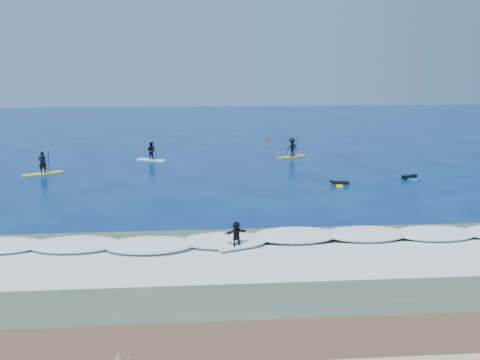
{
  "coord_description": "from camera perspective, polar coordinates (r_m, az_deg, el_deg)",
  "views": [
    {
      "loc": [
        -4.36,
        -37.68,
        9.76
      ],
      "look_at": [
        -1.09,
        3.14,
        0.6
      ],
      "focal_mm": 40.0,
      "sensor_mm": 36.0,
      "label": 1
    }
  ],
  "objects": [
    {
      "name": "marker_buoy",
      "position": [
        66.59,
        2.94,
        4.41
      ],
      "size": [
        0.27,
        0.27,
        0.64
      ],
      "rotation": [
        0.0,
        0.0,
        -0.32
      ],
      "color": "#E74114",
      "rests_on": "ground"
    },
    {
      "name": "prone_paddler_near",
      "position": [
        43.56,
        10.55,
        -0.37
      ],
      "size": [
        1.56,
        2.02,
        0.41
      ],
      "rotation": [
        0.0,
        0.0,
        1.35
      ],
      "color": "yellow",
      "rests_on": "ground"
    },
    {
      "name": "shallow_water",
      "position": [
        25.98,
        5.5,
        -9.51
      ],
      "size": [
        90.0,
        13.0,
        0.01
      ],
      "primitive_type": "cube",
      "color": "#374B39",
      "rests_on": "ground"
    },
    {
      "name": "wet_sand_strip",
      "position": [
        19.39,
        9.52,
        -17.8
      ],
      "size": [
        90.0,
        5.0,
        0.08
      ],
      "primitive_type": "cube",
      "color": "#4E3624",
      "rests_on": "ground"
    },
    {
      "name": "prone_paddler_far",
      "position": [
        47.23,
        17.53,
        0.28
      ],
      "size": [
        1.61,
        2.15,
        0.44
      ],
      "rotation": [
        0.0,
        0.0,
        2.0
      ],
      "color": "#176EB3",
      "rests_on": "ground"
    },
    {
      "name": "whitewater",
      "position": [
        26.89,
        5.12,
        -8.72
      ],
      "size": [
        34.0,
        5.0,
        0.02
      ],
      "primitive_type": "cube",
      "color": "silver",
      "rests_on": "ground"
    },
    {
      "name": "sup_paddler_center",
      "position": [
        54.15,
        -9.45,
        2.92
      ],
      "size": [
        3.1,
        2.04,
        2.16
      ],
      "rotation": [
        0.0,
        0.0,
        -0.45
      ],
      "color": "white",
      "rests_on": "ground"
    },
    {
      "name": "sup_paddler_right",
      "position": [
        55.43,
        5.56,
        3.36
      ],
      "size": [
        3.33,
        2.27,
        2.33
      ],
      "rotation": [
        0.0,
        0.0,
        0.48
      ],
      "color": "gold",
      "rests_on": "ground"
    },
    {
      "name": "ground",
      "position": [
        39.16,
        1.95,
        -1.83
      ],
      "size": [
        160.0,
        160.0,
        0.0
      ],
      "primitive_type": "plane",
      "color": "#04174F",
      "rests_on": "ground"
    },
    {
      "name": "breaking_wave",
      "position": [
        29.67,
        4.15,
        -6.63
      ],
      "size": [
        40.0,
        6.0,
        0.3
      ],
      "primitive_type": "cube",
      "color": "white",
      "rests_on": "ground"
    },
    {
      "name": "sup_paddler_left",
      "position": [
        49.98,
        -20.3,
        1.42
      ],
      "size": [
        3.32,
        2.45,
        2.36
      ],
      "rotation": [
        0.0,
        0.0,
        0.54
      ],
      "color": "yellow",
      "rests_on": "ground"
    },
    {
      "name": "wave_surfer",
      "position": [
        28.06,
        -0.4,
        -5.97
      ],
      "size": [
        2.08,
        1.21,
        1.45
      ],
      "rotation": [
        0.0,
        0.0,
        0.35
      ],
      "color": "white",
      "rests_on": "breaking_wave"
    }
  ]
}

